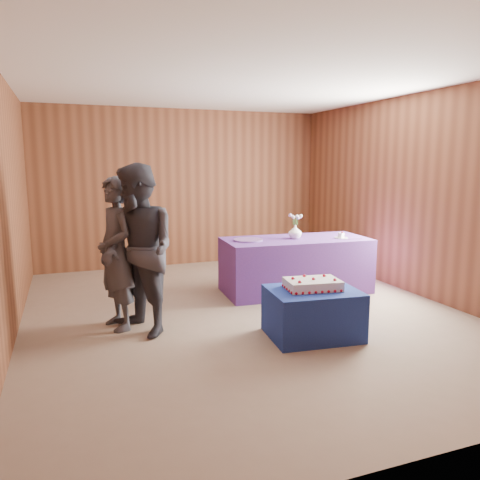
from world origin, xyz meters
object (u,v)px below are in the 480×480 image
cake_table (313,313)px  guest_right (139,251)px  guest_left (116,254)px  sheet_cake (313,284)px  vase (295,232)px  serving_table (295,265)px

cake_table → guest_right: guest_right is taller
guest_left → sheet_cake: bearing=47.1°
vase → guest_left: size_ratio=0.12×
sheet_cake → guest_left: bearing=161.2°
serving_table → guest_right: (-2.28, -0.92, 0.52)m
serving_table → sheet_cake: (-0.62, -1.59, 0.18)m
guest_left → guest_right: (0.20, -0.27, 0.07)m
cake_table → sheet_cake: size_ratio=1.46×
vase → guest_right: bearing=-157.9°
cake_table → guest_right: (-1.65, 0.70, 0.64)m
sheet_cake → guest_left: 2.10m
cake_table → sheet_cake: (0.01, 0.03, 0.30)m
cake_table → sheet_cake: 0.30m
vase → guest_right: (-2.27, -0.92, 0.05)m
cake_table → serving_table: 1.74m
guest_left → guest_right: bearing=20.1°
vase → guest_left: 2.55m
guest_left → guest_right: size_ratio=0.92×
serving_table → guest_right: bearing=-154.4°
sheet_cake → vase: (0.61, 1.59, 0.30)m
sheet_cake → guest_right: size_ratio=0.35×
guest_right → sheet_cake: bearing=44.0°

